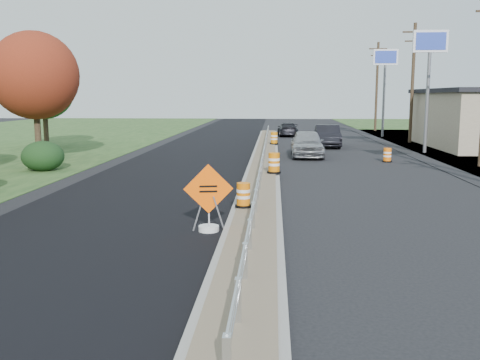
# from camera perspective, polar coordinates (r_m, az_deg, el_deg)

# --- Properties ---
(ground) EXTENTS (140.00, 140.00, 0.00)m
(ground) POSITION_cam_1_polar(r_m,az_deg,el_deg) (20.25, 2.06, -1.65)
(ground) COLOR black
(ground) RESTS_ON ground
(milled_overlay) EXTENTS (7.20, 120.00, 0.01)m
(milled_overlay) POSITION_cam_1_polar(r_m,az_deg,el_deg) (30.52, -5.70, 1.90)
(milled_overlay) COLOR black
(milled_overlay) RESTS_ON ground
(median) EXTENTS (1.60, 55.00, 0.23)m
(median) POSITION_cam_1_polar(r_m,az_deg,el_deg) (28.13, 2.51, 1.56)
(median) COLOR gray
(median) RESTS_ON ground
(guardrail) EXTENTS (0.10, 46.15, 0.72)m
(guardrail) POSITION_cam_1_polar(r_m,az_deg,el_deg) (29.05, 2.56, 3.02)
(guardrail) COLOR silver
(guardrail) RESTS_ON median
(pylon_sign_mid) EXTENTS (2.20, 0.30, 7.90)m
(pylon_sign_mid) POSITION_cam_1_polar(r_m,az_deg,el_deg) (37.36, 19.59, 12.66)
(pylon_sign_mid) COLOR slate
(pylon_sign_mid) RESTS_ON ground
(pylon_sign_north) EXTENTS (2.20, 0.30, 7.90)m
(pylon_sign_north) POSITION_cam_1_polar(r_m,az_deg,el_deg) (50.96, 15.23, 11.72)
(pylon_sign_north) COLOR slate
(pylon_sign_north) RESTS_ON ground
(utility_pole_nmid) EXTENTS (1.90, 0.26, 9.40)m
(utility_pole_nmid) POSITION_cam_1_polar(r_m,az_deg,el_deg) (45.26, 17.93, 10.04)
(utility_pole_nmid) COLOR #473523
(utility_pole_nmid) RESTS_ON ground
(utility_pole_north) EXTENTS (1.90, 0.26, 9.40)m
(utility_pole_north) POSITION_cam_1_polar(r_m,az_deg,el_deg) (59.92, 14.39, 9.81)
(utility_pole_north) COLOR #473523
(utility_pole_north) RESTS_ON ground
(hedge_north) EXTENTS (2.09, 2.09, 1.52)m
(hedge_north) POSITION_cam_1_polar(r_m,az_deg,el_deg) (28.50, -20.28, 2.42)
(hedge_north) COLOR black
(hedge_north) RESTS_ON ground
(tree_near_red) EXTENTS (4.95, 4.95, 7.35)m
(tree_near_red) POSITION_cam_1_polar(r_m,az_deg,el_deg) (32.84, -21.07, 10.35)
(tree_near_red) COLOR #473523
(tree_near_red) RESTS_ON ground
(tree_near_back) EXTENTS (4.29, 4.29, 6.37)m
(tree_near_back) POSITION_cam_1_polar(r_m,az_deg,el_deg) (41.35, -20.21, 9.07)
(tree_near_back) COLOR #473523
(tree_near_back) RESTS_ON ground
(caution_sign) EXTENTS (1.35, 0.57, 1.89)m
(caution_sign) POSITION_cam_1_polar(r_m,az_deg,el_deg) (14.79, -3.36, -3.70)
(caution_sign) COLOR white
(caution_sign) RESTS_ON ground
(barrel_median_near) EXTENTS (0.53, 0.53, 0.78)m
(barrel_median_near) POSITION_cam_1_polar(r_m,az_deg,el_deg) (16.91, 0.36, -1.67)
(barrel_median_near) COLOR black
(barrel_median_near) RESTS_ON median
(barrel_median_mid) EXTENTS (0.64, 0.64, 0.93)m
(barrel_median_mid) POSITION_cam_1_polar(r_m,az_deg,el_deg) (24.45, 3.64, 1.77)
(barrel_median_mid) COLOR black
(barrel_median_mid) RESTS_ON median
(barrel_median_far) EXTENTS (0.61, 0.61, 0.90)m
(barrel_median_far) POSITION_cam_1_polar(r_m,az_deg,el_deg) (39.35, 3.65, 4.45)
(barrel_median_far) COLOR black
(barrel_median_far) RESTS_ON median
(barrel_shoulder_near) EXTENTS (0.55, 0.55, 0.80)m
(barrel_shoulder_near) POSITION_cam_1_polar(r_m,az_deg,el_deg) (31.59, 15.44, 2.55)
(barrel_shoulder_near) COLOR black
(barrel_shoulder_near) RESTS_ON ground
(car_silver) EXTENTS (2.00, 4.90, 1.67)m
(car_silver) POSITION_cam_1_polar(r_m,az_deg,el_deg) (33.35, 7.16, 3.90)
(car_silver) COLOR #A6A7AB
(car_silver) RESTS_ON ground
(car_dark_mid) EXTENTS (1.77, 4.89, 1.60)m
(car_dark_mid) POSITION_cam_1_polar(r_m,az_deg,el_deg) (40.24, 9.31, 4.66)
(car_dark_mid) COLOR black
(car_dark_mid) RESTS_ON ground
(car_dark_far) EXTENTS (1.93, 4.45, 1.27)m
(car_dark_far) POSITION_cam_1_polar(r_m,az_deg,el_deg) (50.76, 5.10, 5.41)
(car_dark_far) COLOR black
(car_dark_far) RESTS_ON ground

